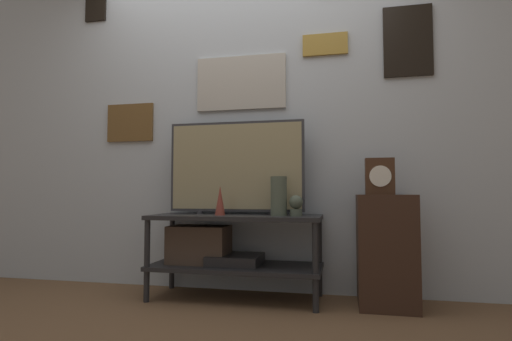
# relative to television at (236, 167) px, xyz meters

# --- Properties ---
(ground_plane) EXTENTS (12.00, 12.00, 0.00)m
(ground_plane) POSITION_rel_television_xyz_m (0.03, -0.38, -0.94)
(ground_plane) COLOR brown
(wall_back) EXTENTS (6.40, 0.08, 2.70)m
(wall_back) POSITION_rel_television_xyz_m (0.03, 0.18, 0.42)
(wall_back) COLOR #B2BCC6
(wall_back) RESTS_ON ground_plane
(media_console) EXTENTS (1.21, 0.47, 0.59)m
(media_console) POSITION_rel_television_xyz_m (-0.08, -0.10, -0.57)
(media_console) COLOR #232326
(media_console) RESTS_ON ground_plane
(television) EXTENTS (1.02, 0.05, 0.69)m
(television) POSITION_rel_television_xyz_m (0.00, 0.00, 0.00)
(television) COLOR #333338
(television) RESTS_ON media_console
(vase_tall_ceramic) EXTENTS (0.11, 0.11, 0.27)m
(vase_tall_ceramic) POSITION_rel_television_xyz_m (0.34, -0.15, -0.22)
(vase_tall_ceramic) COLOR #4C5647
(vase_tall_ceramic) RESTS_ON media_console
(vase_slim_bronze) EXTENTS (0.07, 0.07, 0.21)m
(vase_slim_bronze) POSITION_rel_television_xyz_m (-0.07, -0.18, -0.25)
(vase_slim_bronze) COLOR brown
(vase_slim_bronze) RESTS_ON media_console
(decorative_bust) EXTENTS (0.09, 0.09, 0.14)m
(decorative_bust) POSITION_rel_television_xyz_m (0.46, -0.15, -0.28)
(decorative_bust) COLOR #4C5647
(decorative_bust) RESTS_ON media_console
(side_table) EXTENTS (0.37, 0.41, 0.73)m
(side_table) POSITION_rel_television_xyz_m (1.05, -0.07, -0.57)
(side_table) COLOR #382319
(side_table) RESTS_ON ground_plane
(mantel_clock) EXTENTS (0.19, 0.11, 0.24)m
(mantel_clock) POSITION_rel_television_xyz_m (1.02, -0.08, -0.09)
(mantel_clock) COLOR #422819
(mantel_clock) RESTS_ON side_table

